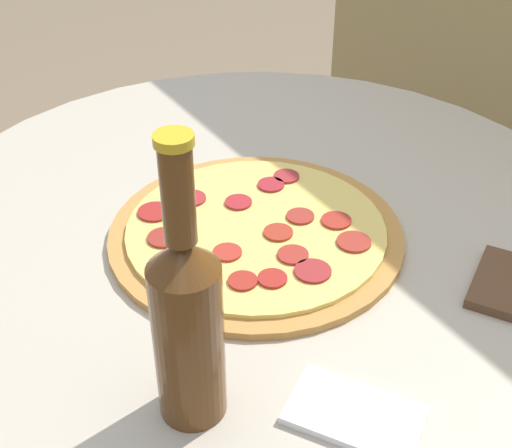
# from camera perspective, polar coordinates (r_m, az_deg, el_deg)

# --- Properties ---
(table) EXTENTS (0.92, 0.92, 0.75)m
(table) POSITION_cam_1_polar(r_m,az_deg,el_deg) (1.04, 0.20, -7.99)
(table) COLOR #B2A893
(table) RESTS_ON ground_plane
(pizza) EXTENTS (0.36, 0.36, 0.02)m
(pizza) POSITION_cam_1_polar(r_m,az_deg,el_deg) (0.88, -0.01, -0.66)
(pizza) COLOR #B77F3D
(pizza) RESTS_ON table
(beer_bottle) EXTENTS (0.06, 0.06, 0.29)m
(beer_bottle) POSITION_cam_1_polar(r_m,az_deg,el_deg) (0.61, -5.51, -7.74)
(beer_bottle) COLOR #563314
(beer_bottle) RESTS_ON table
(napkin) EXTENTS (0.14, 0.13, 0.01)m
(napkin) POSITION_cam_1_polar(r_m,az_deg,el_deg) (0.68, 7.91, -14.86)
(napkin) COLOR white
(napkin) RESTS_ON table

